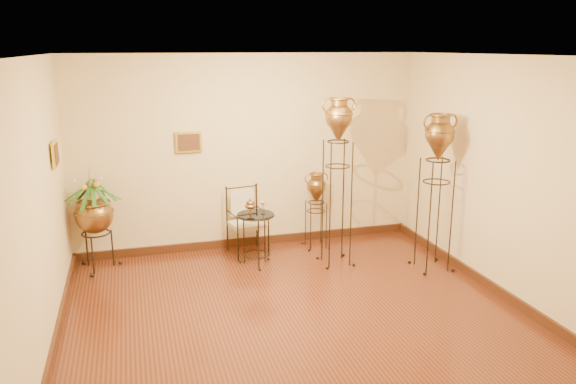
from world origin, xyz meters
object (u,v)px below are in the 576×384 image
object	(u,v)px
planter_urn	(94,211)
side_table	(256,238)
amphora_mid	(436,191)
armchair	(248,222)
amphora_tall	(337,180)

from	to	relation	value
planter_urn	side_table	xyz separation A→B (m)	(2.06, -0.45, -0.43)
amphora_mid	side_table	bearing A→B (deg)	161.60
planter_urn	armchair	bearing A→B (deg)	0.00
side_table	planter_urn	bearing A→B (deg)	167.65
amphora_mid	armchair	distance (m)	2.62
planter_urn	amphora_mid	bearing A→B (deg)	-15.55
planter_urn	amphora_tall	bearing A→B (deg)	-12.21
amphora_mid	side_table	size ratio (longest dim) A/B	2.30
amphora_mid	planter_urn	size ratio (longest dim) A/B	1.45
amphora_tall	side_table	xyz separation A→B (m)	(-1.07, 0.23, -0.79)
amphora_tall	side_table	bearing A→B (deg)	168.06
armchair	side_table	distance (m)	0.46
amphora_tall	amphora_mid	bearing A→B (deg)	-23.90
amphora_mid	amphora_tall	bearing A→B (deg)	156.10
side_table	amphora_mid	bearing A→B (deg)	-18.40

